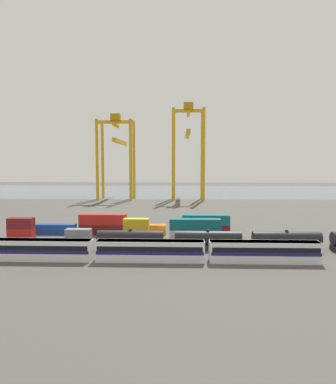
# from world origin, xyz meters

# --- Properties ---
(ground_plane) EXTENTS (420.00, 420.00, 0.00)m
(ground_plane) POSITION_xyz_m (0.00, 40.00, 0.00)
(ground_plane) COLOR #4C4944
(harbour_water) EXTENTS (400.00, 110.00, 0.01)m
(harbour_water) POSITION_xyz_m (0.00, 143.01, 0.00)
(harbour_water) COLOR slate
(harbour_water) RESTS_ON ground_plane
(passenger_train) EXTENTS (62.45, 3.14, 3.90)m
(passenger_train) POSITION_xyz_m (-1.58, -22.85, 2.14)
(passenger_train) COLOR silver
(passenger_train) RESTS_ON ground_plane
(freight_tank_row) EXTENTS (80.05, 2.88, 4.34)m
(freight_tank_row) POSITION_xyz_m (26.38, -13.94, 2.05)
(freight_tank_row) COLOR #232326
(freight_tank_row) RESTS_ON ground_plane
(shipping_container_0) EXTENTS (6.04, 2.44, 2.60)m
(shipping_container_0) POSITION_xyz_m (-34.36, -5.53, 1.30)
(shipping_container_0) COLOR #AD211C
(shipping_container_0) RESTS_ON ground_plane
(shipping_container_1) EXTENTS (6.04, 2.44, 2.60)m
(shipping_container_1) POSITION_xyz_m (-34.36, -5.53, 3.90)
(shipping_container_1) COLOR maroon
(shipping_container_1) RESTS_ON shipping_container_0
(shipping_container_2) EXTENTS (6.04, 2.44, 2.60)m
(shipping_container_2) POSITION_xyz_m (-20.39, -5.53, 1.30)
(shipping_container_2) COLOR slate
(shipping_container_2) RESTS_ON ground_plane
(shipping_container_3) EXTENTS (6.04, 2.44, 2.60)m
(shipping_container_3) POSITION_xyz_m (-6.42, -5.53, 1.30)
(shipping_container_3) COLOR silver
(shipping_container_3) RESTS_ON ground_plane
(shipping_container_4) EXTENTS (6.04, 2.44, 2.60)m
(shipping_container_4) POSITION_xyz_m (-6.42, -5.53, 3.90)
(shipping_container_4) COLOR gold
(shipping_container_4) RESTS_ON shipping_container_3
(shipping_container_5) EXTENTS (12.10, 2.44, 2.60)m
(shipping_container_5) POSITION_xyz_m (7.56, -5.53, 1.30)
(shipping_container_5) COLOR silver
(shipping_container_5) RESTS_ON ground_plane
(shipping_container_6) EXTENTS (12.10, 2.44, 2.60)m
(shipping_container_6) POSITION_xyz_m (7.56, -5.53, 3.90)
(shipping_container_6) COLOR #146066
(shipping_container_6) RESTS_ON shipping_container_5
(shipping_container_7) EXTENTS (12.10, 2.44, 2.60)m
(shipping_container_7) POSITION_xyz_m (-29.15, 0.89, 1.30)
(shipping_container_7) COLOR #1C4299
(shipping_container_7) RESTS_ON ground_plane
(shipping_container_8) EXTENTS (12.10, 2.44, 2.60)m
(shipping_container_8) POSITION_xyz_m (-15.91, 0.89, 1.30)
(shipping_container_8) COLOR maroon
(shipping_container_8) RESTS_ON ground_plane
(shipping_container_9) EXTENTS (12.10, 2.44, 2.60)m
(shipping_container_9) POSITION_xyz_m (-15.91, 0.89, 3.90)
(shipping_container_9) COLOR #AD211C
(shipping_container_9) RESTS_ON shipping_container_8
(shipping_container_10) EXTENTS (6.04, 2.44, 2.60)m
(shipping_container_10) POSITION_xyz_m (-2.67, 0.89, 1.30)
(shipping_container_10) COLOR orange
(shipping_container_10) RESTS_ON ground_plane
(shipping_container_11) EXTENTS (12.10, 2.44, 2.60)m
(shipping_container_11) POSITION_xyz_m (10.57, 0.89, 1.30)
(shipping_container_11) COLOR maroon
(shipping_container_11) RESTS_ON ground_plane
(shipping_container_12) EXTENTS (12.10, 2.44, 2.60)m
(shipping_container_12) POSITION_xyz_m (10.57, 0.89, 3.90)
(shipping_container_12) COLOR #146066
(shipping_container_12) RESTS_ON shipping_container_11
(gantry_crane_west) EXTENTS (18.38, 37.41, 43.55)m
(gantry_crane_west) POSITION_xyz_m (-28.90, 91.51, 26.42)
(gantry_crane_west) COLOR gold
(gantry_crane_west) RESTS_ON ground_plane
(gantry_crane_central) EXTENTS (16.53, 39.24, 48.96)m
(gantry_crane_central) POSITION_xyz_m (8.12, 91.71, 29.44)
(gantry_crane_central) COLOR gold
(gantry_crane_central) RESTS_ON ground_plane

